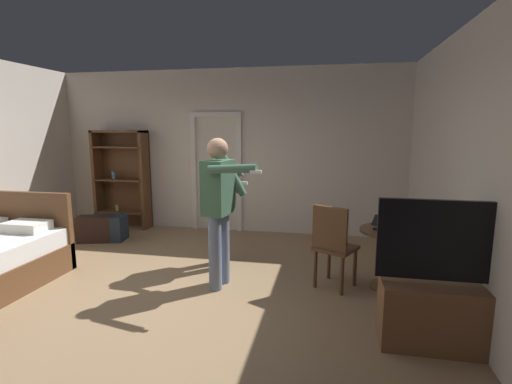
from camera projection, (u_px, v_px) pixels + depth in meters
name	position (u px, v px, depth m)	size (l,w,h in m)	color
ground_plane	(162.00, 293.00, 4.28)	(6.86, 6.86, 0.00)	#997A56
wall_back	(227.00, 151.00, 6.79)	(6.47, 0.12, 2.88)	silver
wall_right	(480.00, 174.00, 3.44)	(0.12, 5.80, 2.88)	silver
doorway_frame	(216.00, 164.00, 6.78)	(0.93, 0.08, 2.13)	white
bookshelf	(122.00, 175.00, 7.03)	(1.02, 0.32, 1.81)	brown
tv_flatscreen	(445.00, 304.00, 3.17)	(1.16, 0.40, 1.28)	brown
side_table	(391.00, 248.00, 4.36)	(0.72, 0.72, 0.70)	brown
laptop	(389.00, 226.00, 4.28)	(0.41, 0.41, 0.17)	black
bottle_on_table	(407.00, 224.00, 4.20)	(0.06, 0.06, 0.22)	#32522E
wooden_chair	(333.00, 243.00, 4.33)	(0.57, 0.57, 0.99)	brown
person_blue_shirt	(220.00, 203.00, 4.32)	(0.73, 0.63, 1.74)	slate
person_striped_shirt	(219.00, 198.00, 5.00)	(0.61, 0.65, 1.60)	#333338
suitcase_dark	(108.00, 228.00, 6.28)	(0.56, 0.37, 0.42)	#1E2D38
suitcase_small	(97.00, 229.00, 6.22)	(0.60, 0.29, 0.42)	black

